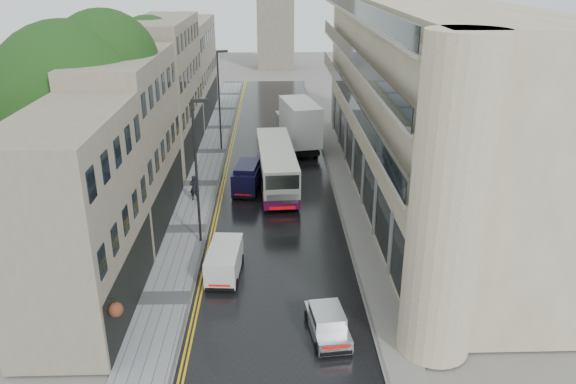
{
  "coord_description": "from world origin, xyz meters",
  "views": [
    {
      "loc": [
        -0.16,
        -14.35,
        16.29
      ],
      "look_at": [
        0.76,
        18.0,
        3.13
      ],
      "focal_mm": 35.0,
      "sensor_mm": 36.0,
      "label": 1
    }
  ],
  "objects_px": {
    "tree_near": "(75,126)",
    "silver_hatchback": "(318,340)",
    "white_lorry": "(290,131)",
    "lamp_post_far": "(219,101)",
    "cream_bus": "(263,181)",
    "white_van": "(206,273)",
    "lamp_post_near": "(196,174)",
    "tree_far": "(130,93)",
    "pedestrian": "(194,188)",
    "navy_van": "(233,183)"
  },
  "relations": [
    {
      "from": "silver_hatchback",
      "to": "lamp_post_near",
      "type": "relative_size",
      "value": 0.4
    },
    {
      "from": "white_van",
      "to": "cream_bus",
      "type": "bearing_deg",
      "value": 80.3
    },
    {
      "from": "white_van",
      "to": "navy_van",
      "type": "bearing_deg",
      "value": 90.95
    },
    {
      "from": "cream_bus",
      "to": "pedestrian",
      "type": "height_order",
      "value": "cream_bus"
    },
    {
      "from": "tree_far",
      "to": "pedestrian",
      "type": "distance_m",
      "value": 12.07
    },
    {
      "from": "white_van",
      "to": "lamp_post_near",
      "type": "relative_size",
      "value": 0.43
    },
    {
      "from": "white_lorry",
      "to": "white_van",
      "type": "height_order",
      "value": "white_lorry"
    },
    {
      "from": "white_lorry",
      "to": "lamp_post_far",
      "type": "height_order",
      "value": "lamp_post_far"
    },
    {
      "from": "tree_far",
      "to": "pedestrian",
      "type": "xyz_separation_m",
      "value": [
        6.24,
        -8.95,
        -5.15
      ]
    },
    {
      "from": "tree_near",
      "to": "silver_hatchback",
      "type": "height_order",
      "value": "tree_near"
    },
    {
      "from": "tree_far",
      "to": "white_van",
      "type": "distance_m",
      "value": 23.24
    },
    {
      "from": "tree_near",
      "to": "tree_far",
      "type": "relative_size",
      "value": 1.11
    },
    {
      "from": "tree_far",
      "to": "silver_hatchback",
      "type": "distance_m",
      "value": 30.62
    },
    {
      "from": "silver_hatchback",
      "to": "pedestrian",
      "type": "height_order",
      "value": "pedestrian"
    },
    {
      "from": "cream_bus",
      "to": "navy_van",
      "type": "relative_size",
      "value": 2.54
    },
    {
      "from": "navy_van",
      "to": "pedestrian",
      "type": "relative_size",
      "value": 2.35
    },
    {
      "from": "cream_bus",
      "to": "lamp_post_far",
      "type": "distance_m",
      "value": 13.47
    },
    {
      "from": "tree_near",
      "to": "cream_bus",
      "type": "relative_size",
      "value": 1.22
    },
    {
      "from": "cream_bus",
      "to": "lamp_post_near",
      "type": "height_order",
      "value": "lamp_post_near"
    },
    {
      "from": "cream_bus",
      "to": "silver_hatchback",
      "type": "bearing_deg",
      "value": -85.14
    },
    {
      "from": "white_lorry",
      "to": "white_van",
      "type": "distance_m",
      "value": 23.36
    },
    {
      "from": "cream_bus",
      "to": "white_lorry",
      "type": "bearing_deg",
      "value": 74.08
    },
    {
      "from": "white_lorry",
      "to": "navy_van",
      "type": "height_order",
      "value": "white_lorry"
    },
    {
      "from": "tree_near",
      "to": "cream_bus",
      "type": "xyz_separation_m",
      "value": [
        11.62,
        4.01,
        -5.37
      ]
    },
    {
      "from": "silver_hatchback",
      "to": "white_lorry",
      "type": "bearing_deg",
      "value": 83.47
    },
    {
      "from": "lamp_post_far",
      "to": "tree_far",
      "type": "bearing_deg",
      "value": -168.6
    },
    {
      "from": "white_van",
      "to": "lamp_post_near",
      "type": "height_order",
      "value": "lamp_post_near"
    },
    {
      "from": "tree_near",
      "to": "white_lorry",
      "type": "relative_size",
      "value": 1.58
    },
    {
      "from": "white_van",
      "to": "lamp_post_far",
      "type": "relative_size",
      "value": 0.43
    },
    {
      "from": "tree_far",
      "to": "navy_van",
      "type": "xyz_separation_m",
      "value": [
        9.07,
        -8.24,
        -5.06
      ]
    },
    {
      "from": "tree_near",
      "to": "navy_van",
      "type": "relative_size",
      "value": 3.09
    },
    {
      "from": "tree_near",
      "to": "white_lorry",
      "type": "distance_m",
      "value": 20.79
    },
    {
      "from": "silver_hatchback",
      "to": "lamp_post_far",
      "type": "xyz_separation_m",
      "value": [
        -6.78,
        30.13,
        3.96
      ]
    },
    {
      "from": "pedestrian",
      "to": "lamp_post_far",
      "type": "height_order",
      "value": "lamp_post_far"
    },
    {
      "from": "lamp_post_far",
      "to": "pedestrian",
      "type": "bearing_deg",
      "value": -108.6
    },
    {
      "from": "navy_van",
      "to": "tree_near",
      "type": "bearing_deg",
      "value": -145.71
    },
    {
      "from": "white_lorry",
      "to": "pedestrian",
      "type": "bearing_deg",
      "value": -136.12
    },
    {
      "from": "tree_near",
      "to": "cream_bus",
      "type": "height_order",
      "value": "tree_near"
    },
    {
      "from": "tree_far",
      "to": "cream_bus",
      "type": "bearing_deg",
      "value": -38.47
    },
    {
      "from": "silver_hatchback",
      "to": "tree_near",
      "type": "bearing_deg",
      "value": 129.03
    },
    {
      "from": "white_lorry",
      "to": "lamp_post_far",
      "type": "relative_size",
      "value": 0.97
    },
    {
      "from": "tree_near",
      "to": "silver_hatchback",
      "type": "bearing_deg",
      "value": -43.79
    },
    {
      "from": "tree_far",
      "to": "white_lorry",
      "type": "relative_size",
      "value": 1.42
    },
    {
      "from": "tree_near",
      "to": "lamp_post_far",
      "type": "height_order",
      "value": "tree_near"
    },
    {
      "from": "lamp_post_near",
      "to": "pedestrian",
      "type": "bearing_deg",
      "value": 101.48
    },
    {
      "from": "white_van",
      "to": "pedestrian",
      "type": "bearing_deg",
      "value": 104.1
    },
    {
      "from": "white_lorry",
      "to": "pedestrian",
      "type": "relative_size",
      "value": 4.61
    },
    {
      "from": "tree_far",
      "to": "white_van",
      "type": "xyz_separation_m",
      "value": [
        8.41,
        -21.01,
        -5.33
      ]
    },
    {
      "from": "tree_near",
      "to": "white_van",
      "type": "xyz_separation_m",
      "value": [
        8.71,
        -8.01,
        -6.04
      ]
    },
    {
      "from": "cream_bus",
      "to": "tree_near",
      "type": "bearing_deg",
      "value": -164.63
    }
  ]
}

